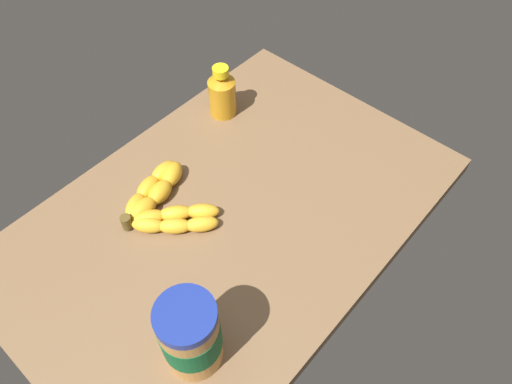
{
  "coord_description": "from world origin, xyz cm",
  "views": [
    {
      "loc": [
        -36.86,
        -39.52,
        75.66
      ],
      "look_at": [
        4.09,
        -3.23,
        4.94
      ],
      "focal_mm": 33.89,
      "sensor_mm": 36.0,
      "label": 1
    }
  ],
  "objects": [
    {
      "name": "banana_bunch",
      "position": [
        -7.74,
        10.04,
        1.62
      ],
      "size": [
        17.93,
        19.62,
        3.58
      ],
      "color": "gold",
      "rests_on": "ground_plane"
    },
    {
      "name": "honey_bottle",
      "position": [
        19.31,
        20.17,
        5.55
      ],
      "size": [
        6.06,
        6.06,
        12.3
      ],
      "color": "orange",
      "rests_on": "ground_plane"
    },
    {
      "name": "ground_plane",
      "position": [
        0.0,
        0.0,
        -1.8
      ],
      "size": [
        86.46,
        57.64,
        3.61
      ],
      "primitive_type": "cube",
      "color": "brown"
    },
    {
      "name": "peanut_butter_jar",
      "position": [
        -23.43,
        -14.89,
        7.61
      ],
      "size": [
        9.04,
        9.04,
        15.28
      ],
      "color": "#BF8442",
      "rests_on": "ground_plane"
    }
  ]
}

